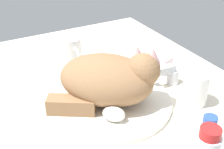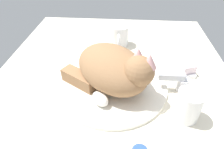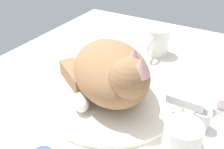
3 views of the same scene
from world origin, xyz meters
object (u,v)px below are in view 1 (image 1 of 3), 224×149
at_px(faucet, 170,76).
at_px(cat, 110,79).
at_px(coffee_mug, 70,50).
at_px(rinse_cup, 195,89).
at_px(toothpaste_bottle, 206,144).
at_px(soap_bar, 160,59).

distance_m(faucet, cat, 0.21).
bearing_deg(coffee_mug, cat, -0.56).
bearing_deg(rinse_cup, cat, -116.84).
relative_size(coffee_mug, toothpaste_bottle, 0.94).
height_order(rinse_cup, soap_bar, rinse_cup).
bearing_deg(coffee_mug, faucet, 36.35).
height_order(soap_bar, toothpaste_bottle, toothpaste_bottle).
relative_size(faucet, toothpaste_bottle, 1.10).
height_order(rinse_cup, toothpaste_bottle, toothpaste_bottle).
xyz_separation_m(rinse_cup, soap_bar, (-0.21, 0.04, -0.02)).
distance_m(cat, soap_bar, 0.27).
bearing_deg(rinse_cup, faucet, 178.52).
bearing_deg(soap_bar, coffee_mug, -124.99).
height_order(faucet, soap_bar, faucet).
distance_m(coffee_mug, rinse_cup, 0.43).
xyz_separation_m(soap_bar, toothpaste_bottle, (0.40, -0.18, 0.03)).
distance_m(soap_bar, toothpaste_bottle, 0.44).
xyz_separation_m(cat, soap_bar, (-0.11, 0.24, -0.05)).
relative_size(soap_bar, toothpaste_bottle, 0.60).
distance_m(cat, coffee_mug, 0.28).
bearing_deg(toothpaste_bottle, rinse_cup, 143.28).
bearing_deg(soap_bar, toothpaste_bottle, -24.33).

